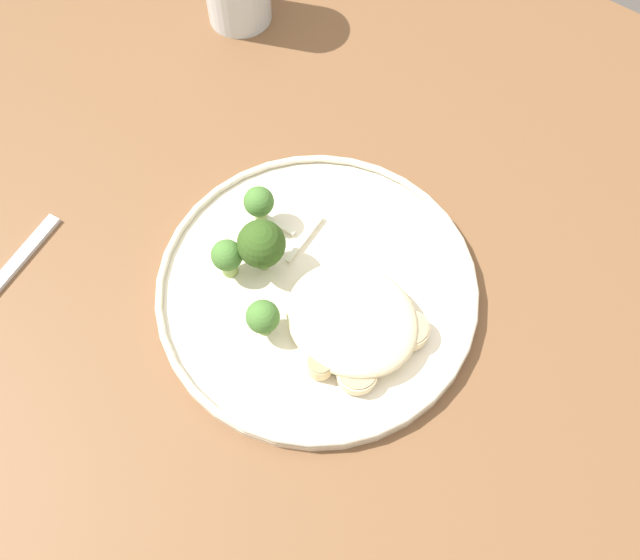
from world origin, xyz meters
name	(u,v)px	position (x,y,z in m)	size (l,w,h in m)	color
ground	(326,478)	(0.00, 0.00, 0.00)	(6.00, 6.00, 0.00)	#47423D
wooden_dining_table	(331,338)	(0.00, 0.00, 0.66)	(1.40, 1.00, 0.74)	brown
dinner_plate	(320,286)	(-0.02, 0.00, 0.75)	(0.29, 0.29, 0.02)	beige
noodle_bed	(352,319)	(0.03, -0.01, 0.77)	(0.12, 0.10, 0.03)	beige
seared_scallop_front_small	(360,340)	(0.04, -0.02, 0.76)	(0.03, 0.03, 0.01)	#E5C689
seared_scallop_left_edge	(314,305)	(-0.01, -0.02, 0.76)	(0.03, 0.03, 0.01)	beige
seared_scallop_half_hidden	(357,373)	(0.06, -0.05, 0.76)	(0.03, 0.03, 0.01)	beige
seared_scallop_center_golden	(366,293)	(0.02, 0.02, 0.76)	(0.03, 0.03, 0.01)	#E5C689
seared_scallop_tiny_bay	(410,330)	(0.07, 0.01, 0.76)	(0.03, 0.03, 0.01)	beige
seared_scallop_rear_pale	(353,317)	(0.03, -0.01, 0.76)	(0.02, 0.02, 0.02)	#E5C689
seared_scallop_large_seared	(320,365)	(0.03, -0.06, 0.76)	(0.02, 0.02, 0.02)	#E5C689
broccoli_floret_left_leaning	(259,203)	(-0.10, 0.03, 0.78)	(0.03, 0.03, 0.05)	#7A994C
broccoli_floret_tall_stalk	(227,257)	(-0.09, -0.03, 0.78)	(0.03, 0.03, 0.04)	#89A356
broccoli_floret_right_tilted	(261,244)	(-0.07, -0.01, 0.79)	(0.04, 0.04, 0.06)	#7A994C
broccoli_floret_center_pile	(263,317)	(-0.03, -0.06, 0.78)	(0.03, 0.03, 0.04)	#7A994C
onion_sliver_long_sliver	(305,238)	(-0.06, 0.03, 0.75)	(0.06, 0.01, 0.00)	silver
onion_sliver_short_strip	(275,222)	(-0.09, 0.03, 0.75)	(0.04, 0.01, 0.00)	silver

